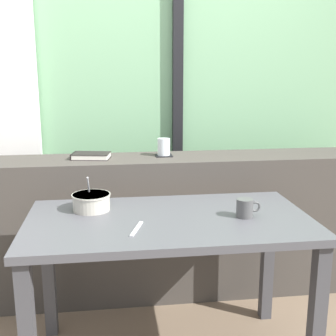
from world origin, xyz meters
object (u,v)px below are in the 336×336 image
at_px(breakfast_table, 169,240).
at_px(closed_book, 91,156).
at_px(coaster_square, 164,155).
at_px(fork_utensil, 137,229).
at_px(juice_glass, 164,147).
at_px(ceramic_mug, 245,208).
at_px(soup_bowl, 91,202).

xyz_separation_m(breakfast_table, closed_book, (-0.37, 0.69, 0.27)).
relative_size(breakfast_table, coaster_square, 12.90).
relative_size(closed_book, fork_utensil, 1.40).
bearing_deg(closed_book, coaster_square, 2.77).
distance_m(juice_glass, closed_book, 0.44).
relative_size(juice_glass, closed_book, 0.43).
distance_m(juice_glass, fork_utensil, 0.89).
xyz_separation_m(juice_glass, closed_book, (-0.44, -0.02, -0.04)).
bearing_deg(juice_glass, closed_book, -177.23).
distance_m(breakfast_table, fork_utensil, 0.23).
xyz_separation_m(coaster_square, juice_glass, (0.00, 0.00, 0.05)).
bearing_deg(coaster_square, ceramic_mug, -69.32).
xyz_separation_m(soup_bowl, fork_utensil, (0.20, -0.29, -0.04)).
xyz_separation_m(closed_book, soup_bowl, (0.02, -0.53, -0.12)).
relative_size(coaster_square, juice_glass, 0.98).
bearing_deg(coaster_square, breakfast_table, -95.15).
xyz_separation_m(fork_utensil, ceramic_mug, (0.50, 0.09, 0.04)).
relative_size(breakfast_table, ceramic_mug, 11.42).
relative_size(coaster_square, ceramic_mug, 0.88).
xyz_separation_m(soup_bowl, ceramic_mug, (0.70, -0.19, 0.00)).
bearing_deg(ceramic_mug, coaster_square, 110.68).
distance_m(coaster_square, juice_glass, 0.05).
distance_m(closed_book, ceramic_mug, 1.02).
relative_size(coaster_square, closed_book, 0.42).
bearing_deg(breakfast_table, fork_utensil, -140.29).
height_order(closed_book, soup_bowl, closed_book).
bearing_deg(ceramic_mug, juice_glass, 110.68).
height_order(coaster_square, juice_glass, juice_glass).
bearing_deg(closed_book, breakfast_table, -61.64).
distance_m(coaster_square, soup_bowl, 0.70).
bearing_deg(juice_glass, ceramic_mug, -69.32).
relative_size(breakfast_table, fork_utensil, 7.59).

